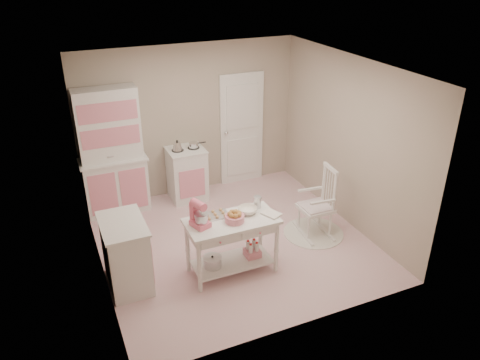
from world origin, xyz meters
The scene contains 14 objects.
room_shell centered at (0.00, 0.00, 1.65)m, with size 3.84×3.84×2.62m.
door centered at (0.95, 1.87, 1.02)m, with size 0.82×0.05×2.04m, color white.
hutch centered at (-1.39, 1.66, 1.04)m, with size 1.06×0.50×2.08m, color white.
stove centered at (-0.19, 1.61, 0.46)m, with size 0.62×0.57×0.92m, color white.
base_cabinet centered at (-1.63, -0.35, 0.46)m, with size 0.54×0.84×0.92m, color white.
lace_rug centered at (1.22, -0.27, 0.01)m, with size 0.92×0.92×0.01m, color white.
rocking_chair centered at (1.22, -0.27, 0.55)m, with size 0.48×0.72×1.10m, color white.
work_table centered at (-0.29, -0.64, 0.40)m, with size 1.20×0.60×0.80m, color white.
stand_mixer centered at (-0.71, -0.62, 0.97)m, with size 0.20×0.28×0.34m, color #F36783.
cookie_tray centered at (-0.44, -0.46, 0.81)m, with size 0.34×0.24×0.02m, color silver.
bread_basket centered at (-0.27, -0.69, 0.85)m, with size 0.25×0.25×0.09m, color pink.
mixing_bowl centered at (-0.03, -0.56, 0.84)m, with size 0.25×0.25×0.08m, color white.
metal_pitcher centered at (0.15, -0.48, 0.89)m, with size 0.10×0.10×0.17m, color silver.
recipe_book centered at (0.16, -0.76, 0.81)m, with size 0.18×0.24×0.02m, color white.
Camera 1 is at (-2.26, -5.42, 3.93)m, focal length 35.00 mm.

